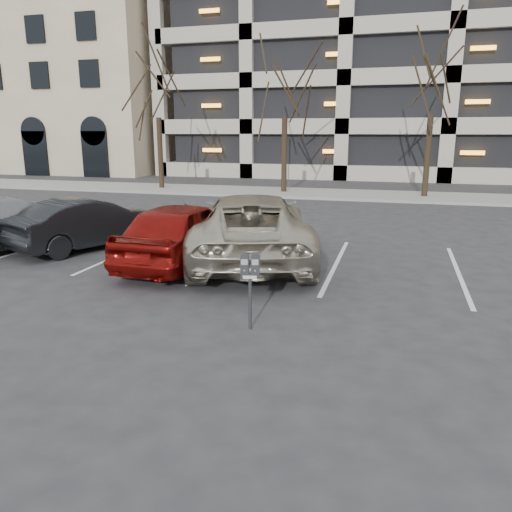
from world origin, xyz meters
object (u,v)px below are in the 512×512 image
at_px(tree_c, 435,59).
at_px(suv_silver, 251,227).
at_px(tree_b, 285,67).
at_px(parking_meter, 250,273).
at_px(car_red, 183,232).
at_px(tree_a, 157,71).
at_px(car_dark, 89,223).
at_px(car_silver, 6,222).

height_order(tree_c, suv_silver, tree_c).
bearing_deg(tree_b, suv_silver, -80.60).
relative_size(tree_c, suv_silver, 1.34).
height_order(parking_meter, car_red, car_red).
bearing_deg(tree_a, suv_silver, -56.10).
relative_size(tree_a, car_dark, 2.05).
height_order(parking_meter, car_dark, car_dark).
bearing_deg(tree_b, tree_c, 0.00).
distance_m(tree_a, car_silver, 15.47).
distance_m(suv_silver, car_red, 1.70).
bearing_deg(car_silver, suv_silver, -164.63).
bearing_deg(tree_c, car_silver, -129.41).
relative_size(suv_silver, car_silver, 1.34).
xyz_separation_m(tree_b, car_silver, (-4.71, -14.25, -5.54)).
bearing_deg(parking_meter, car_dark, 131.49).
xyz_separation_m(car_red, car_dark, (-3.21, 0.89, -0.08)).
bearing_deg(tree_c, car_dark, -124.50).
height_order(tree_c, car_dark, tree_c).
relative_size(car_red, car_silver, 0.93).
bearing_deg(tree_c, car_red, -113.05).
bearing_deg(car_silver, car_dark, -155.03).
bearing_deg(tree_a, car_dark, -71.57).
bearing_deg(suv_silver, tree_c, -125.51).
bearing_deg(suv_silver, tree_b, -97.28).
height_order(suv_silver, car_red, suv_silver).
relative_size(tree_b, suv_silver, 1.32).
xyz_separation_m(parking_meter, car_silver, (-8.26, 3.93, -0.24)).
xyz_separation_m(tree_c, car_silver, (-11.71, -14.25, -5.67)).
distance_m(tree_a, car_dark, 15.50).
relative_size(tree_a, parking_meter, 6.94).
relative_size(tree_b, car_dark, 2.04).
distance_m(car_dark, car_silver, 2.35).
bearing_deg(tree_b, tree_a, 180.00).
bearing_deg(car_red, parking_meter, 128.33).
bearing_deg(car_silver, tree_a, -69.03).
height_order(parking_meter, car_silver, car_silver).
distance_m(tree_c, car_red, 16.83).
bearing_deg(suv_silver, car_dark, -17.91).
xyz_separation_m(suv_silver, car_dark, (-4.72, 0.10, -0.14)).
relative_size(tree_c, car_dark, 2.09).
xyz_separation_m(tree_c, suv_silver, (-4.71, -13.82, -5.54)).
bearing_deg(tree_b, car_dark, -100.04).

